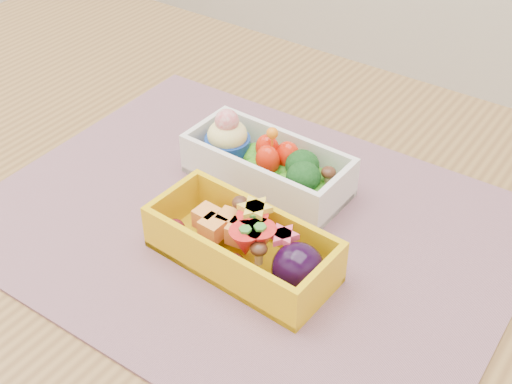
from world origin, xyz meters
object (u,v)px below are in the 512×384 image
Objects in this scene: table at (195,300)px; bento_yellow at (245,245)px; placemat at (247,223)px; bento_white at (267,164)px.

bento_yellow reaches higher than table.
placemat is at bearing 127.58° from bento_yellow.
placemat is 2.90× the size of bento_white.
bento_yellow is at bearing -62.75° from bento_white.
bento_white is at bearing 118.50° from bento_yellow.
placemat is (0.04, 0.04, 0.10)m from table.
table is 6.92× the size of bento_yellow.
bento_yellow is (0.07, -0.01, 0.13)m from table.
placemat is 0.06m from bento_yellow.
bento_white is (0.02, 0.10, 0.13)m from table.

